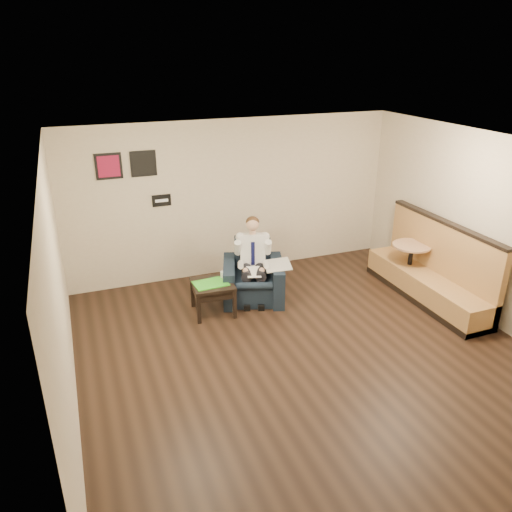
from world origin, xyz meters
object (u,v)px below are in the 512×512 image
object	(u,v)px
seated_man	(253,266)
coffee_mug	(223,275)
smartphone	(214,277)
side_table	(213,298)
cafe_table	(409,266)
banquette	(430,263)
green_folder	(211,283)
armchair	(253,272)

from	to	relation	value
seated_man	coffee_mug	xyz separation A→B (m)	(-0.51, 0.01, -0.08)
seated_man	smartphone	size ratio (longest dim) A/B	8.10
side_table	cafe_table	size ratio (longest dim) A/B	0.78
seated_man	smartphone	xyz separation A→B (m)	(-0.65, 0.06, -0.13)
side_table	banquette	distance (m)	3.57
green_folder	banquette	world-z (taller)	banquette
side_table	banquette	bearing A→B (deg)	-13.53
cafe_table	side_table	bearing A→B (deg)	173.75
side_table	banquette	world-z (taller)	banquette
smartphone	cafe_table	distance (m)	3.40
seated_man	cafe_table	size ratio (longest dim) A/B	1.60
side_table	smartphone	xyz separation A→B (m)	(0.07, 0.18, 0.26)
armchair	coffee_mug	world-z (taller)	armchair
side_table	coffee_mug	size ratio (longest dim) A/B	5.79
green_folder	banquette	xyz separation A→B (m)	(3.48, -0.81, 0.14)
side_table	coffee_mug	xyz separation A→B (m)	(0.22, 0.12, 0.31)
seated_man	coffee_mug	distance (m)	0.52
banquette	cafe_table	world-z (taller)	banquette
coffee_mug	armchair	bearing A→B (deg)	11.23
armchair	cafe_table	xyz separation A→B (m)	(2.66, -0.60, -0.07)
banquette	smartphone	bearing A→B (deg)	163.39
seated_man	armchair	bearing A→B (deg)	90.00
smartphone	cafe_table	xyz separation A→B (m)	(3.36, -0.55, -0.12)
cafe_table	banquette	bearing A→B (deg)	-87.35
seated_man	cafe_table	bearing A→B (deg)	8.51
side_table	green_folder	xyz separation A→B (m)	(-0.04, -0.02, 0.26)
smartphone	banquette	xyz separation A→B (m)	(3.38, -1.01, 0.14)
coffee_mug	cafe_table	distance (m)	3.25
side_table	banquette	size ratio (longest dim) A/B	0.24
seated_man	coffee_mug	world-z (taller)	seated_man
seated_man	green_folder	distance (m)	0.78
armchair	side_table	distance (m)	0.83
side_table	smartphone	bearing A→B (deg)	68.11
banquette	cafe_table	size ratio (longest dim) A/B	3.18
green_folder	cafe_table	bearing A→B (deg)	-5.86
coffee_mug	cafe_table	size ratio (longest dim) A/B	0.13
green_folder	cafe_table	world-z (taller)	cafe_table
smartphone	green_folder	bearing A→B (deg)	-103.96
side_table	smartphone	size ratio (longest dim) A/B	3.93
green_folder	coffee_mug	bearing A→B (deg)	29.15
coffee_mug	side_table	bearing A→B (deg)	-150.85
green_folder	cafe_table	distance (m)	3.48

